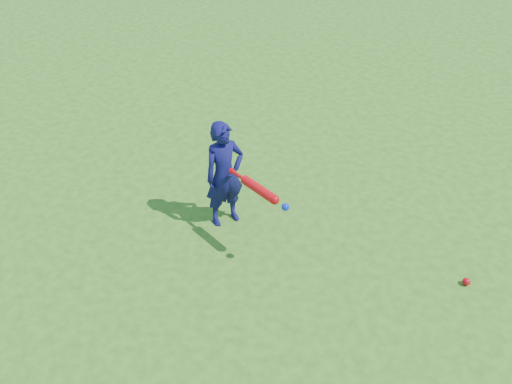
% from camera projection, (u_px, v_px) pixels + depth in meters
% --- Properties ---
extents(ground, '(80.00, 80.00, 0.00)m').
position_uv_depth(ground, '(215.00, 223.00, 6.24)').
color(ground, '#2F6F1A').
rests_on(ground, ground).
extents(child, '(0.43, 0.52, 1.21)m').
position_uv_depth(child, '(224.00, 175.00, 5.93)').
color(child, '#12104E').
rests_on(child, ground).
extents(ground_ball_red, '(0.08, 0.08, 0.08)m').
position_uv_depth(ground_ball_red, '(466.00, 282.00, 5.47)').
color(ground_ball_red, red).
rests_on(ground_ball_red, ground).
extents(bat_swing, '(0.82, 0.20, 0.09)m').
position_uv_depth(bat_swing, '(262.00, 191.00, 5.42)').
color(bat_swing, red).
rests_on(bat_swing, ground).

